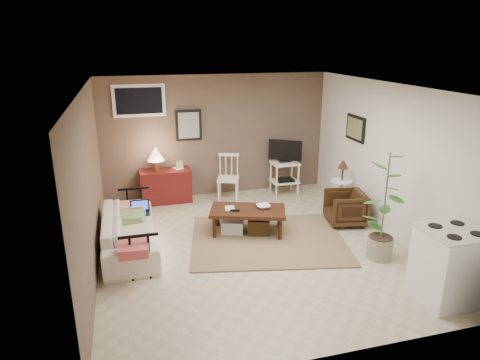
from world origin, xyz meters
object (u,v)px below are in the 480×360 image
object	(u,v)px
red_console	(165,183)
spindle_chair	(228,179)
stove	(450,265)
coffee_table	(247,219)
tv_stand	(285,166)
armchair	(345,206)
sofa	(129,226)
potted_plant	(385,203)
side_table	(342,180)

from	to	relation	value
red_console	spindle_chair	bearing A→B (deg)	-8.24
stove	coffee_table	bearing A→B (deg)	126.98
tv_stand	armchair	world-z (taller)	tv_stand
sofa	potted_plant	world-z (taller)	potted_plant
red_console	spindle_chair	distance (m)	1.23
tv_stand	armchair	size ratio (longest dim) A/B	1.78
spindle_chair	armchair	size ratio (longest dim) A/B	1.42
armchair	sofa	bearing A→B (deg)	-79.65
sofa	stove	world-z (taller)	stove
potted_plant	stove	bearing A→B (deg)	-80.01
tv_stand	coffee_table	bearing A→B (deg)	-127.69
red_console	armchair	world-z (taller)	red_console
armchair	stove	distance (m)	2.37
tv_stand	side_table	bearing A→B (deg)	-60.70
coffee_table	side_table	world-z (taller)	side_table
armchair	stove	world-z (taller)	stove
tv_stand	side_table	distance (m)	1.34
coffee_table	spindle_chair	xyz separation A→B (m)	(0.08, 1.63, 0.17)
red_console	tv_stand	bearing A→B (deg)	-4.22
red_console	spindle_chair	size ratio (longest dim) A/B	1.24
spindle_chair	tv_stand	xyz separation A→B (m)	(1.18, -0.00, 0.17)
sofa	tv_stand	xyz separation A→B (m)	(3.11, 1.68, 0.22)
tv_stand	side_table	world-z (taller)	tv_stand
tv_stand	side_table	size ratio (longest dim) A/B	1.13
sofa	red_console	bearing A→B (deg)	-21.13
potted_plant	coffee_table	bearing A→B (deg)	141.49
coffee_table	potted_plant	bearing A→B (deg)	-38.51
coffee_table	red_console	world-z (taller)	red_console
side_table	coffee_table	bearing A→B (deg)	-166.25
spindle_chair	tv_stand	world-z (taller)	tv_stand
spindle_chair	stove	world-z (taller)	stove
potted_plant	stove	distance (m)	1.21
coffee_table	armchair	size ratio (longest dim) A/B	2.11
coffee_table	red_console	bearing A→B (deg)	122.13
red_console	tv_stand	xyz separation A→B (m)	(2.40, -0.18, 0.21)
side_table	potted_plant	xyz separation A→B (m)	(-0.29, -1.76, 0.24)
red_console	tv_stand	size ratio (longest dim) A/B	0.99
sofa	tv_stand	bearing A→B (deg)	-61.67
sofa	armchair	bearing A→B (deg)	-90.12
spindle_chair	tv_stand	distance (m)	1.19
coffee_table	spindle_chair	distance (m)	1.64
tv_stand	potted_plant	xyz separation A→B (m)	(0.36, -2.92, 0.26)
spindle_chair	coffee_table	bearing A→B (deg)	-92.83
sofa	side_table	bearing A→B (deg)	-82.22
sofa	side_table	size ratio (longest dim) A/B	1.94
coffee_table	red_console	size ratio (longest dim) A/B	1.19
side_table	red_console	bearing A→B (deg)	156.27
spindle_chair	tv_stand	bearing A→B (deg)	-0.04
sofa	red_console	world-z (taller)	red_console
sofa	spindle_chair	size ratio (longest dim) A/B	2.15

